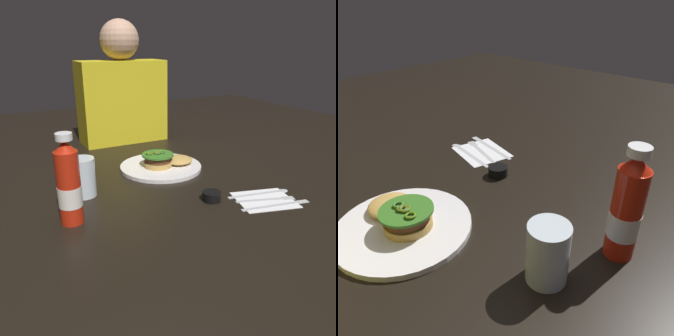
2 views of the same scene
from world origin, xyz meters
TOP-DOWN VIEW (x-y plane):
  - ground_plane at (0.00, 0.00)m, footprint 3.00×3.00m
  - dinner_plate at (0.10, 0.15)m, footprint 0.29×0.29m
  - burger_sandwich at (0.11, 0.14)m, footprint 0.19×0.11m
  - ketchup_bottle at (-0.28, -0.10)m, footprint 0.06×0.06m
  - water_glass at (-0.21, 0.05)m, footprint 0.08×0.08m
  - condiment_cup at (0.11, -0.16)m, footprint 0.05×0.05m
  - napkin at (0.24, -0.23)m, footprint 0.19×0.18m
  - butter_knife at (0.26, -0.28)m, footprint 0.21×0.06m
  - fork_utensil at (0.26, -0.24)m, footprint 0.17×0.07m
  - spoon_utensil at (0.28, -0.20)m, footprint 0.20×0.06m
  - diner_person at (0.12, 0.57)m, footprint 0.38×0.17m

SIDE VIEW (x-z plane):
  - ground_plane at x=0.00m, z-range 0.00..0.00m
  - napkin at x=0.24m, z-range 0.00..0.00m
  - spoon_utensil at x=0.28m, z-range 0.00..0.01m
  - fork_utensil at x=0.26m, z-range 0.00..0.01m
  - butter_knife at x=0.26m, z-range 0.00..0.01m
  - dinner_plate at x=0.10m, z-range 0.00..0.01m
  - condiment_cup at x=0.11m, z-range 0.00..0.03m
  - burger_sandwich at x=0.11m, z-range 0.01..0.06m
  - water_glass at x=-0.21m, z-range 0.00..0.12m
  - ketchup_bottle at x=-0.28m, z-range -0.01..0.22m
  - diner_person at x=0.12m, z-range -0.04..0.49m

